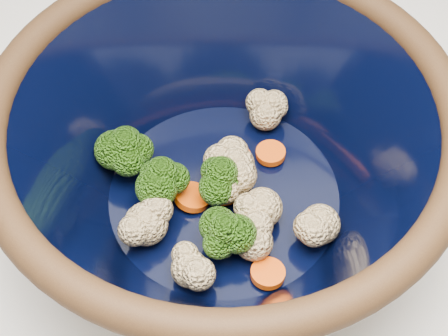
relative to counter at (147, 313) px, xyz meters
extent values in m
cube|color=white|center=(0.00, 0.00, 0.00)|extent=(1.20, 1.20, 0.90)
cylinder|color=black|center=(0.10, -0.11, 0.46)|extent=(0.20, 0.20, 0.01)
torus|color=black|center=(0.10, -0.11, 0.59)|extent=(0.34, 0.34, 0.02)
cylinder|color=black|center=(0.10, -0.11, 0.48)|extent=(0.19, 0.19, 0.00)
cylinder|color=#608442|center=(0.03, -0.08, 0.49)|extent=(0.01, 0.01, 0.02)
ellipsoid|color=#336413|center=(0.03, -0.08, 0.52)|extent=(0.04, 0.04, 0.04)
cylinder|color=#608442|center=(0.06, -0.11, 0.49)|extent=(0.01, 0.01, 0.02)
ellipsoid|color=#336413|center=(0.06, -0.11, 0.52)|extent=(0.04, 0.04, 0.04)
cylinder|color=#608442|center=(0.10, -0.12, 0.49)|extent=(0.01, 0.01, 0.02)
ellipsoid|color=#336413|center=(0.10, -0.12, 0.52)|extent=(0.04, 0.04, 0.04)
cylinder|color=#608442|center=(0.10, -0.17, 0.49)|extent=(0.01, 0.01, 0.02)
ellipsoid|color=#336413|center=(0.10, -0.17, 0.51)|extent=(0.04, 0.04, 0.03)
sphere|color=beige|center=(0.11, -0.11, 0.50)|extent=(0.03, 0.03, 0.03)
sphere|color=beige|center=(0.17, -0.16, 0.50)|extent=(0.03, 0.03, 0.03)
sphere|color=beige|center=(0.07, -0.19, 0.50)|extent=(0.03, 0.03, 0.03)
sphere|color=beige|center=(0.13, -0.14, 0.50)|extent=(0.03, 0.03, 0.03)
sphere|color=beige|center=(0.11, -0.10, 0.50)|extent=(0.03, 0.03, 0.03)
sphere|color=beige|center=(0.12, -0.17, 0.50)|extent=(0.03, 0.03, 0.03)
sphere|color=beige|center=(0.15, -0.05, 0.50)|extent=(0.03, 0.03, 0.03)
sphere|color=beige|center=(0.11, -0.11, 0.50)|extent=(0.03, 0.03, 0.03)
sphere|color=beige|center=(0.04, -0.15, 0.50)|extent=(0.03, 0.03, 0.03)
cylinder|color=#D84809|center=(0.10, -0.11, 0.49)|extent=(0.03, 0.03, 0.01)
cylinder|color=#D84809|center=(0.15, -0.08, 0.49)|extent=(0.03, 0.03, 0.01)
cylinder|color=#D84809|center=(0.08, -0.12, 0.49)|extent=(0.03, 0.03, 0.01)
cylinder|color=#D84809|center=(0.12, -0.08, 0.49)|extent=(0.03, 0.03, 0.01)
cylinder|color=#D84809|center=(0.13, -0.19, 0.49)|extent=(0.03, 0.03, 0.01)
cylinder|color=#D84809|center=(0.11, -0.09, 0.49)|extent=(0.03, 0.03, 0.01)
camera|label=1|loc=(0.07, -0.40, 0.91)|focal=50.00mm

